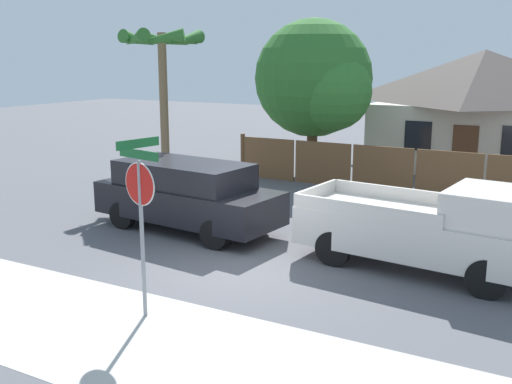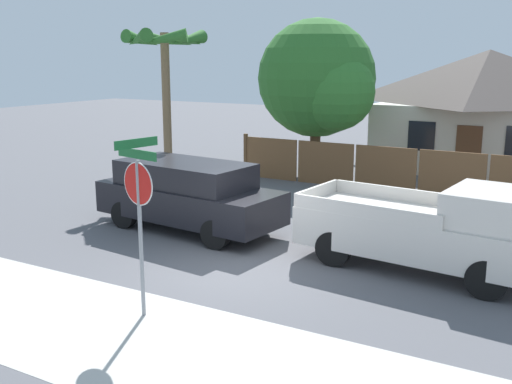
# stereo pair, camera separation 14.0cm
# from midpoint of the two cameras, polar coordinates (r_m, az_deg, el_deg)

# --- Properties ---
(ground_plane) EXTENTS (80.00, 80.00, 0.00)m
(ground_plane) POSITION_cam_midpoint_polar(r_m,az_deg,el_deg) (12.86, -2.19, -7.29)
(ground_plane) COLOR #56565B
(sidewalk_strip) EXTENTS (36.00, 3.20, 0.01)m
(sidewalk_strip) POSITION_cam_midpoint_polar(r_m,az_deg,el_deg) (10.19, -12.94, -13.17)
(sidewalk_strip) COLOR beige
(sidewalk_strip) RESTS_ON ground
(wooden_fence) EXTENTS (13.10, 0.12, 1.60)m
(wooden_fence) POSITION_cam_midpoint_polar(r_m,az_deg,el_deg) (20.22, 14.68, 1.90)
(wooden_fence) COLOR brown
(wooden_fence) RESTS_ON ground
(house) EXTENTS (8.26, 6.85, 4.71)m
(house) POSITION_cam_midpoint_polar(r_m,az_deg,el_deg) (26.09, 20.53, 7.61)
(house) COLOR beige
(house) RESTS_ON ground
(oak_tree) EXTENTS (4.59, 4.37, 5.83)m
(oak_tree) POSITION_cam_midpoint_polar(r_m,az_deg,el_deg) (22.58, 5.68, 10.47)
(oak_tree) COLOR brown
(oak_tree) RESTS_ON ground
(palm_tree) EXTENTS (2.61, 2.82, 5.28)m
(palm_tree) POSITION_cam_midpoint_polar(r_m,az_deg,el_deg) (20.21, -9.13, 12.92)
(palm_tree) COLOR brown
(palm_tree) RESTS_ON ground
(red_suv) EXTENTS (5.14, 2.41, 1.79)m
(red_suv) POSITION_cam_midpoint_polar(r_m,az_deg,el_deg) (15.49, -6.86, -0.17)
(red_suv) COLOR black
(red_suv) RESTS_ON ground
(orange_pickup) EXTENTS (5.32, 2.50, 1.89)m
(orange_pickup) POSITION_cam_midpoint_polar(r_m,az_deg,el_deg) (12.97, 16.16, -3.38)
(orange_pickup) COLOR silver
(orange_pickup) RESTS_ON ground
(stop_sign) EXTENTS (0.95, 0.86, 3.10)m
(stop_sign) POSITION_cam_midpoint_polar(r_m,az_deg,el_deg) (10.15, -11.34, -0.57)
(stop_sign) COLOR gray
(stop_sign) RESTS_ON ground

